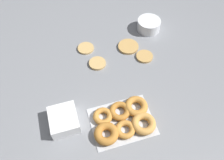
{
  "coord_description": "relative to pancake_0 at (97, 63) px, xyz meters",
  "views": [
    {
      "loc": [
        -0.22,
        -0.76,
        1.01
      ],
      "look_at": [
        -0.02,
        -0.09,
        0.04
      ],
      "focal_mm": 38.0,
      "sensor_mm": 36.0,
      "label": 1
    }
  ],
  "objects": [
    {
      "name": "donut_tray",
      "position": [
        0.03,
        -0.38,
        0.01
      ],
      "size": [
        0.29,
        0.22,
        0.04
      ],
      "color": "silver",
      "rests_on": "ground_plane"
    },
    {
      "name": "pancake_2",
      "position": [
        0.21,
        0.07,
        -0.0
      ],
      "size": [
        0.12,
        0.12,
        0.01
      ],
      "primitive_type": "cylinder",
      "color": "tan",
      "rests_on": "ground_plane"
    },
    {
      "name": "pancake_1",
      "position": [
        -0.04,
        0.13,
        -0.0
      ],
      "size": [
        0.09,
        0.09,
        0.01
      ],
      "primitive_type": "cylinder",
      "color": "tan",
      "rests_on": "ground_plane"
    },
    {
      "name": "pancake_3",
      "position": [
        0.27,
        -0.03,
        -0.0
      ],
      "size": [
        0.09,
        0.09,
        0.01
      ],
      "primitive_type": "cylinder",
      "color": "tan",
      "rests_on": "ground_plane"
    },
    {
      "name": "container_stack",
      "position": [
        -0.24,
        -0.3,
        0.03
      ],
      "size": [
        0.13,
        0.14,
        0.06
      ],
      "color": "white",
      "rests_on": "ground_plane"
    },
    {
      "name": "ground_plane",
      "position": [
        0.05,
        -0.06,
        -0.01
      ],
      "size": [
        3.0,
        3.0,
        0.0
      ],
      "primitive_type": "plane",
      "color": "gray"
    },
    {
      "name": "pancake_0",
      "position": [
        0.0,
        0.0,
        0.0
      ],
      "size": [
        0.09,
        0.09,
        0.01
      ],
      "primitive_type": "cylinder",
      "color": "tan",
      "rests_on": "ground_plane"
    },
    {
      "name": "batter_bowl",
      "position": [
        0.37,
        0.18,
        0.03
      ],
      "size": [
        0.14,
        0.14,
        0.07
      ],
      "color": "white",
      "rests_on": "ground_plane"
    }
  ]
}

